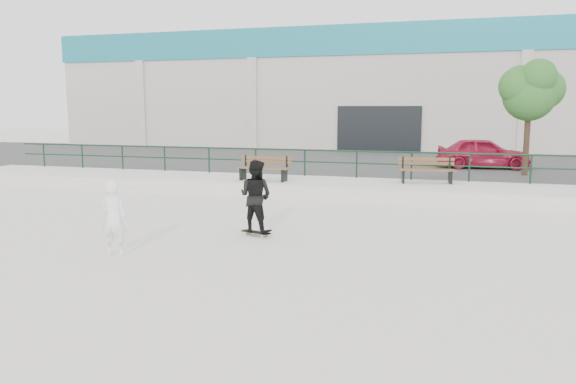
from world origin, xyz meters
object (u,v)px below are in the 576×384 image
(bench_left, at_px, (264,168))
(seated_skater, at_px, (114,218))
(tree, at_px, (531,89))
(bench_right, at_px, (427,170))
(skateboard, at_px, (256,232))
(standing_skater, at_px, (256,196))
(red_car, at_px, (483,153))

(bench_left, distance_m, seated_skater, 8.93)
(tree, relative_size, seated_skater, 2.76)
(bench_right, relative_size, skateboard, 2.47)
(skateboard, bearing_deg, seated_skater, -113.58)
(bench_right, height_order, standing_skater, standing_skater)
(seated_skater, bearing_deg, bench_right, -128.35)
(bench_right, distance_m, tree, 5.70)
(seated_skater, bearing_deg, skateboard, -138.45)
(tree, relative_size, red_car, 1.13)
(bench_left, bearing_deg, bench_right, 12.00)
(red_car, xyz_separation_m, standing_skater, (-5.68, -13.00, -0.19))
(tree, bearing_deg, bench_right, -136.07)
(tree, xyz_separation_m, red_car, (-1.50, 2.24, -2.63))
(tree, relative_size, standing_skater, 2.50)
(tree, distance_m, skateboard, 13.46)
(bench_right, height_order, tree, tree)
(tree, xyz_separation_m, seated_skater, (-9.40, -13.35, -2.99))
(skateboard, relative_size, seated_skater, 0.51)
(tree, bearing_deg, bench_left, -154.26)
(bench_left, height_order, red_car, red_car)
(tree, bearing_deg, seated_skater, -125.15)
(tree, bearing_deg, skateboard, -123.72)
(bench_right, height_order, skateboard, bench_right)
(tree, height_order, red_car, tree)
(skateboard, xyz_separation_m, standing_skater, (0.00, -0.00, 0.90))
(red_car, relative_size, seated_skater, 2.44)
(bench_left, xyz_separation_m, tree, (9.19, 4.43, 2.85))
(skateboard, bearing_deg, bench_right, 80.71)
(bench_left, relative_size, skateboard, 2.40)
(skateboard, distance_m, seated_skater, 3.49)
(red_car, xyz_separation_m, skateboard, (-5.68, -13.00, -1.09))
(red_car, bearing_deg, skateboard, 151.22)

